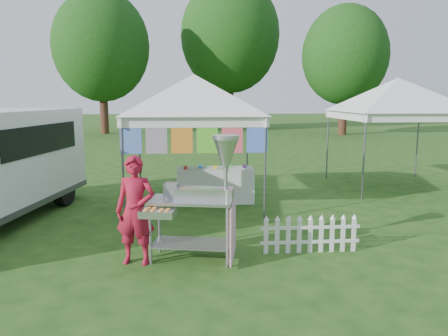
{
  "coord_description": "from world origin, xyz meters",
  "views": [
    {
      "loc": [
        -0.06,
        -6.55,
        2.48
      ],
      "look_at": [
        0.57,
        1.93,
        1.1
      ],
      "focal_mm": 35.0,
      "sensor_mm": 36.0,
      "label": 1
    }
  ],
  "objects": [
    {
      "name": "donut_cart",
      "position": [
        0.12,
        -0.14,
        1.13
      ],
      "size": [
        1.51,
        0.93,
        1.93
      ],
      "rotation": [
        0.0,
        0.0,
        -0.19
      ],
      "color": "gray",
      "rests_on": "ground"
    },
    {
      "name": "tree_mid",
      "position": [
        3.0,
        28.0,
        7.14
      ],
      "size": [
        7.6,
        7.6,
        11.52
      ],
      "color": "#3A1F15",
      "rests_on": "ground"
    },
    {
      "name": "canopy_main",
      "position": [
        0.0,
        3.49,
        2.99
      ],
      "size": [
        4.24,
        4.24,
        3.45
      ],
      "color": "#59595E",
      "rests_on": "ground"
    },
    {
      "name": "vendor",
      "position": [
        -0.9,
        -0.18,
        0.82
      ],
      "size": [
        0.66,
        0.5,
        1.64
      ],
      "primitive_type": "imported",
      "rotation": [
        0.0,
        0.0,
        -0.19
      ],
      "color": "maroon",
      "rests_on": "ground"
    },
    {
      "name": "picket_fence",
      "position": [
        1.83,
        0.07,
        0.29
      ],
      "size": [
        1.62,
        0.04,
        0.56
      ],
      "rotation": [
        0.0,
        0.0,
        0.01
      ],
      "color": "silver",
      "rests_on": "ground"
    },
    {
      "name": "tree_left",
      "position": [
        -6.0,
        24.0,
        5.83
      ],
      "size": [
        6.4,
        6.4,
        9.53
      ],
      "color": "#3A1F15",
      "rests_on": "ground"
    },
    {
      "name": "canopy_right",
      "position": [
        5.5,
        5.0,
        2.99
      ],
      "size": [
        4.24,
        4.24,
        3.45
      ],
      "color": "#59595E",
      "rests_on": "ground"
    },
    {
      "name": "display_table",
      "position": [
        0.49,
        3.66,
        0.41
      ],
      "size": [
        1.8,
        0.7,
        0.82
      ],
      "primitive_type": "cube",
      "color": "white",
      "rests_on": "ground"
    },
    {
      "name": "ground",
      "position": [
        0.0,
        0.0,
        0.0
      ],
      "size": [
        120.0,
        120.0,
        0.0
      ],
      "primitive_type": "plane",
      "color": "#1D4513",
      "rests_on": "ground"
    },
    {
      "name": "tree_right",
      "position": [
        10.0,
        22.0,
        5.18
      ],
      "size": [
        5.6,
        5.6,
        8.42
      ],
      "color": "#3A1F15",
      "rests_on": "ground"
    }
  ]
}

